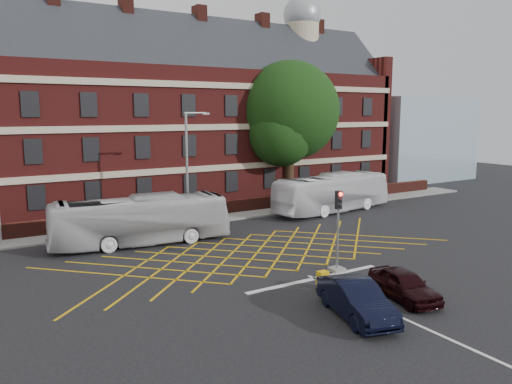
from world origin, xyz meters
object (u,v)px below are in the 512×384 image
bus_right (332,193)px  car_navy (356,299)px  bus_left (140,220)px  utility_cabinet (323,280)px  deciduous_tree (289,118)px  street_lamp (188,191)px  car_maroon (404,284)px  traffic_light_near (338,239)px

bus_right → car_navy: 21.91m
bus_left → bus_right: (17.08, 1.73, 0.05)m
utility_cabinet → bus_left: bearing=110.6°
car_navy → deciduous_tree: size_ratio=0.35×
street_lamp → deciduous_tree: bearing=25.6°
street_lamp → utility_cabinet: bearing=-88.3°
deciduous_tree → utility_cabinet: deciduous_tree is taller
car_maroon → deciduous_tree: size_ratio=0.30×
deciduous_tree → car_navy: bearing=-119.6°
bus_right → car_maroon: (-10.19, -16.96, -0.93)m
deciduous_tree → utility_cabinet: bearing=-121.5°
deciduous_tree → street_lamp: bearing=-154.4°
bus_left → car_navy: bearing=-159.9°
traffic_light_near → deciduous_tree: bearing=61.4°
street_lamp → traffic_light_near: bearing=-77.9°
car_navy → bus_right: bearing=67.2°
car_maroon → traffic_light_near: size_ratio=0.92×
street_lamp → utility_cabinet: 14.57m
car_navy → car_maroon: (3.20, 0.37, -0.08)m
street_lamp → car_maroon: bearing=-81.2°
car_maroon → traffic_light_near: bearing=100.2°
traffic_light_near → utility_cabinet: (-2.30, -1.65, -1.33)m
bus_right → street_lamp: bearing=81.6°
car_maroon → street_lamp: size_ratio=0.48×
bus_left → car_navy: (3.70, -15.60, -0.79)m
bus_right → car_maroon: size_ratio=2.92×
traffic_light_near → utility_cabinet: bearing=-144.3°
traffic_light_near → car_navy: bearing=-123.3°
car_maroon → utility_cabinet: 3.69m
traffic_light_near → street_lamp: size_ratio=0.52×
bus_left → bus_right: size_ratio=0.97×
bus_right → traffic_light_near: size_ratio=2.68×
bus_left → car_maroon: 16.73m
utility_cabinet → deciduous_tree: bearing=58.5°
bus_right → traffic_light_near: traffic_light_near is taller
deciduous_tree → street_lamp: deciduous_tree is taller
deciduous_tree → utility_cabinet: size_ratio=15.10×
bus_right → deciduous_tree: deciduous_tree is taller
traffic_light_near → utility_cabinet: size_ratio=4.97×
bus_left → car_maroon: bearing=-148.9°
bus_right → traffic_light_near: bearing=133.7°
traffic_light_near → street_lamp: (-2.72, 12.72, 1.02)m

